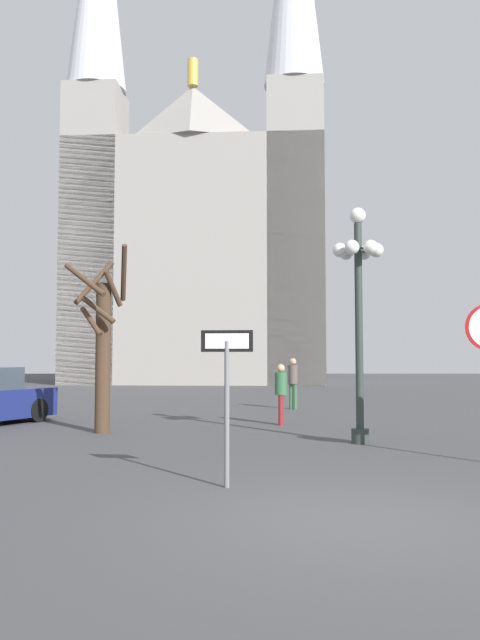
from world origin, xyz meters
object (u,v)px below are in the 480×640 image
(cathedral, at_px, (199,225))
(street_lamp, at_px, (359,292))
(one_way_arrow_sign, at_px, (227,382))
(pedestrian_walking, at_px, (281,388))
(bare_tree, at_px, (103,344))
(pedestrian_standing, at_px, (293,378))

(cathedral, distance_m, street_lamp, 32.09)
(one_way_arrow_sign, distance_m, pedestrian_walking, 7.89)
(one_way_arrow_sign, height_order, street_lamp, street_lamp)
(one_way_arrow_sign, height_order, bare_tree, bare_tree)
(one_way_arrow_sign, xyz_separation_m, bare_tree, (-3.04, 6.06, 0.66))
(pedestrian_walking, xyz_separation_m, pedestrian_standing, (0.77, 4.89, 0.10))
(street_lamp, xyz_separation_m, bare_tree, (-5.72, 1.78, -1.05))
(one_way_arrow_sign, relative_size, street_lamp, 0.44)
(one_way_arrow_sign, distance_m, bare_tree, 6.81)
(street_lamp, height_order, pedestrian_walking, street_lamp)
(bare_tree, bearing_deg, cathedral, 89.01)
(cathedral, distance_m, one_way_arrow_sign, 36.32)
(cathedral, xyz_separation_m, bare_tree, (-0.50, -28.84, -9.10))
(street_lamp, distance_m, pedestrian_walking, 4.34)
(cathedral, relative_size, pedestrian_standing, 22.34)
(pedestrian_walking, bearing_deg, cathedral, 98.05)
(one_way_arrow_sign, bearing_deg, pedestrian_standing, 80.75)
(street_lamp, height_order, pedestrian_standing, street_lamp)
(cathedral, height_order, bare_tree, cathedral)
(street_lamp, xyz_separation_m, pedestrian_standing, (-0.62, 8.38, -2.08))
(street_lamp, bearing_deg, pedestrian_walking, 111.66)
(bare_tree, bearing_deg, pedestrian_standing, 52.28)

